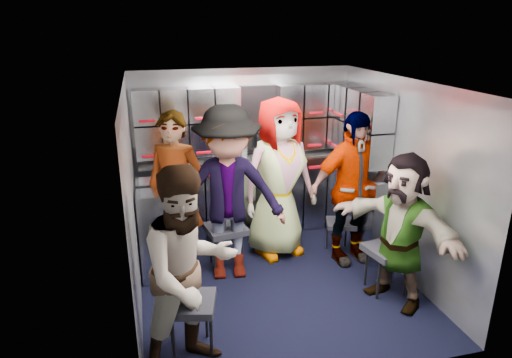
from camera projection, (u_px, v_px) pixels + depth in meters
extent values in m
plane|color=black|center=(275.00, 281.00, 4.91)|extent=(3.00, 3.00, 0.00)
cube|color=gray|center=(244.00, 150.00, 5.94)|extent=(2.80, 0.04, 2.10)
cube|color=gray|center=(132.00, 202.00, 4.24)|extent=(0.04, 3.00, 2.10)
cube|color=gray|center=(402.00, 178.00, 4.89)|extent=(0.04, 3.00, 2.10)
cube|color=silver|center=(278.00, 83.00, 4.22)|extent=(2.80, 3.00, 0.02)
cube|color=#9CA1AC|center=(248.00, 196.00, 5.93)|extent=(2.68, 0.38, 0.99)
cube|color=#9CA1AC|center=(157.00, 229.00, 4.98)|extent=(0.38, 0.76, 0.99)
cube|color=#B1B3B8|center=(247.00, 157.00, 5.76)|extent=(2.68, 0.42, 0.03)
cube|color=#9CA1AC|center=(246.00, 119.00, 5.66)|extent=(2.68, 0.28, 0.82)
cube|color=#9CA1AC|center=(362.00, 125.00, 5.35)|extent=(0.28, 1.00, 0.82)
cube|color=#9CA1AC|center=(360.00, 206.00, 5.58)|extent=(0.28, 1.20, 1.00)
cube|color=#A20410|center=(251.00, 172.00, 5.62)|extent=(2.60, 0.02, 0.03)
cube|color=black|center=(189.00, 303.00, 3.73)|extent=(0.50, 0.48, 0.07)
cylinder|color=black|center=(173.00, 341.00, 3.65)|extent=(0.03, 0.03, 0.44)
cylinder|color=black|center=(211.00, 335.00, 3.72)|extent=(0.03, 0.03, 0.44)
cylinder|color=black|center=(171.00, 321.00, 3.89)|extent=(0.03, 0.03, 0.44)
cylinder|color=black|center=(206.00, 316.00, 3.96)|extent=(0.03, 0.03, 0.44)
cube|color=black|center=(226.00, 229.00, 5.05)|extent=(0.48, 0.46, 0.07)
cylinder|color=black|center=(215.00, 256.00, 4.97)|extent=(0.03, 0.03, 0.44)
cylinder|color=black|center=(242.00, 252.00, 5.04)|extent=(0.03, 0.03, 0.44)
cylinder|color=black|center=(211.00, 245.00, 5.22)|extent=(0.03, 0.03, 0.44)
cylinder|color=black|center=(237.00, 242.00, 5.29)|extent=(0.03, 0.03, 0.44)
cube|color=black|center=(274.00, 214.00, 5.57)|extent=(0.48, 0.47, 0.06)
cylinder|color=black|center=(265.00, 235.00, 5.50)|extent=(0.02, 0.02, 0.39)
cylinder|color=black|center=(287.00, 233.00, 5.57)|extent=(0.02, 0.02, 0.39)
cylinder|color=black|center=(260.00, 227.00, 5.72)|extent=(0.02, 0.02, 0.39)
cylinder|color=black|center=(281.00, 225.00, 5.78)|extent=(0.02, 0.02, 0.39)
cube|color=black|center=(341.00, 223.00, 5.42)|extent=(0.41, 0.40, 0.05)
cylinder|color=black|center=(334.00, 243.00, 5.35)|extent=(0.02, 0.02, 0.35)
cylinder|color=black|center=(353.00, 241.00, 5.41)|extent=(0.02, 0.02, 0.35)
cylinder|color=black|center=(327.00, 235.00, 5.55)|extent=(0.02, 0.02, 0.35)
cylinder|color=black|center=(346.00, 233.00, 5.61)|extent=(0.02, 0.02, 0.35)
cube|color=black|center=(388.00, 250.00, 4.60)|extent=(0.48, 0.46, 0.07)
cylinder|color=black|center=(379.00, 280.00, 4.52)|extent=(0.03, 0.03, 0.44)
cylinder|color=black|center=(406.00, 276.00, 4.59)|extent=(0.03, 0.03, 0.44)
cylinder|color=black|center=(366.00, 267.00, 4.76)|extent=(0.03, 0.03, 0.44)
cylinder|color=black|center=(393.00, 263.00, 4.83)|extent=(0.03, 0.03, 0.44)
imported|color=black|center=(176.00, 194.00, 4.88)|extent=(0.78, 0.69, 1.79)
imported|color=black|center=(189.00, 273.00, 3.44)|extent=(1.01, 0.91, 1.69)
imported|color=black|center=(228.00, 195.00, 4.73)|extent=(1.28, 0.83, 1.88)
imported|color=black|center=(278.00, 178.00, 5.24)|extent=(1.03, 0.80, 1.87)
imported|color=black|center=(351.00, 189.00, 5.09)|extent=(1.08, 0.58, 1.75)
imported|color=black|center=(401.00, 230.00, 4.33)|extent=(1.00, 1.47, 1.53)
cylinder|color=white|center=(244.00, 148.00, 5.65)|extent=(0.07, 0.07, 0.26)
cylinder|color=white|center=(216.00, 150.00, 5.57)|extent=(0.06, 0.06, 0.24)
cylinder|color=white|center=(279.00, 146.00, 5.76)|extent=(0.07, 0.07, 0.23)
cylinder|color=tan|center=(164.00, 159.00, 5.44)|extent=(0.07, 0.07, 0.11)
cylinder|color=tan|center=(294.00, 150.00, 5.82)|extent=(0.08, 0.08, 0.11)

